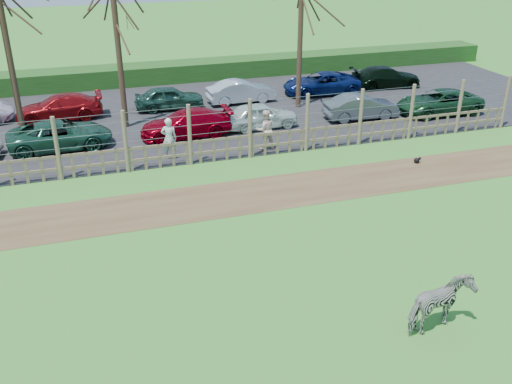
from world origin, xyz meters
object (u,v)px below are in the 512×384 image
object	(u,v)px
zebra	(440,305)
car_4	(261,115)
car_9	(59,107)
car_13	(386,77)
car_10	(169,98)
car_6	(439,102)
crow	(417,160)
car_5	(361,107)
tree_left	(1,12)
car_12	(321,83)
visitor_a	(169,138)
car_3	(186,124)
visitor_b	(265,130)
tree_right	(301,4)
car_11	(241,92)
tree_mid	(116,22)
car_2	(60,135)

from	to	relation	value
zebra	car_4	xyz separation A→B (m)	(0.56, 15.33, -0.06)
car_9	car_13	size ratio (longest dim) A/B	1.00
car_10	car_13	distance (m)	12.91
zebra	car_6	bearing A→B (deg)	-48.72
crow	car_5	bearing A→B (deg)	85.82
tree_left	car_6	world-z (taller)	tree_left
car_5	zebra	bearing A→B (deg)	163.16
car_12	zebra	bearing A→B (deg)	-11.11
visitor_a	car_13	world-z (taller)	visitor_a
car_3	visitor_a	bearing A→B (deg)	-27.07
zebra	car_4	size ratio (longest dim) A/B	0.47
car_12	visitor_b	bearing A→B (deg)	-33.74
car_9	tree_left	bearing A→B (deg)	-25.96
tree_left	zebra	bearing A→B (deg)	-58.73
tree_left	car_10	distance (m)	9.13
visitor_a	car_13	bearing A→B (deg)	-140.44
car_10	car_13	xyz separation A→B (m)	(12.90, 0.50, 0.00)
car_9	car_13	world-z (taller)	same
crow	zebra	bearing A→B (deg)	-119.56
visitor_a	car_12	world-z (taller)	visitor_a
tree_right	car_12	size ratio (longest dim) A/B	1.70
crow	car_4	size ratio (longest dim) A/B	0.09
visitor_b	visitor_a	bearing A→B (deg)	-2.50
car_11	car_13	distance (m)	9.04
car_3	car_9	distance (m)	6.98
visitor_a	car_6	world-z (taller)	visitor_a
car_5	car_6	xyz separation A→B (m)	(4.15, -0.45, 0.00)
car_4	car_11	size ratio (longest dim) A/B	0.97
crow	car_13	world-z (taller)	car_13
visitor_a	car_5	bearing A→B (deg)	-154.78
car_3	car_6	size ratio (longest dim) A/B	0.96
tree_mid	car_3	xyz separation A→B (m)	(2.48, -2.24, -4.23)
tree_right	car_4	world-z (taller)	tree_right
car_5	car_11	size ratio (longest dim) A/B	1.00
car_3	car_11	xyz separation A→B (m)	(3.87, 4.41, 0.00)
zebra	car_11	size ratio (longest dim) A/B	0.46
car_2	car_10	world-z (taller)	same
car_4	car_11	world-z (taller)	same
visitor_b	crow	world-z (taller)	visitor_b
zebra	crow	distance (m)	10.70
tree_right	car_11	distance (m)	5.57
visitor_a	car_6	bearing A→B (deg)	-160.37
crow	car_2	world-z (taller)	car_2
car_11	car_13	size ratio (longest dim) A/B	0.88
zebra	car_2	xyz separation A→B (m)	(-8.45, 15.34, -0.06)
crow	tree_right	bearing A→B (deg)	101.53
visitor_a	car_3	world-z (taller)	visitor_a
zebra	car_10	size ratio (longest dim) A/B	0.47
car_5	car_2	bearing A→B (deg)	92.87
visitor_b	car_9	size ratio (longest dim) A/B	0.42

